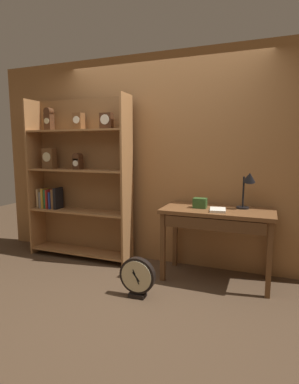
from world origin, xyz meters
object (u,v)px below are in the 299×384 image
at_px(bookshelf, 77,180).
at_px(open_repair_manual, 218,210).
at_px(workbench, 217,219).
at_px(round_clock_large, 137,277).
at_px(desk_lamp, 248,184).
at_px(toolbox_small, 200,203).

height_order(bookshelf, open_repair_manual, bookshelf).
xyz_separation_m(bookshelf, open_repair_manual, (1.88, -0.20, -0.23)).
bearing_deg(open_repair_manual, bookshelf, 165.90).
distance_m(workbench, round_clock_large, 1.05).
bearing_deg(desk_lamp, open_repair_manual, -143.94).
bearing_deg(round_clock_large, open_repair_manual, 41.26).
xyz_separation_m(workbench, open_repair_manual, (0.02, -0.08, 0.12)).
relative_size(toolbox_small, round_clock_large, 0.36).
bearing_deg(desk_lamp, bookshelf, -179.98).
bearing_deg(workbench, round_clock_large, -134.49).
relative_size(workbench, open_repair_manual, 5.40).
height_order(workbench, toolbox_small, toolbox_small).
height_order(toolbox_small, open_repair_manual, toolbox_small).
bearing_deg(workbench, desk_lamp, 22.92).
bearing_deg(toolbox_small, round_clock_large, -123.52).
relative_size(bookshelf, desk_lamp, 4.97).
xyz_separation_m(workbench, desk_lamp, (0.29, 0.12, 0.39)).
relative_size(toolbox_small, open_repair_manual, 0.66).
xyz_separation_m(open_repair_manual, round_clock_large, (-0.67, -0.59, -0.61)).
bearing_deg(toolbox_small, open_repair_manual, -26.10).
xyz_separation_m(bookshelf, toolbox_small, (1.67, -0.10, -0.19)).
distance_m(bookshelf, toolbox_small, 1.68).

